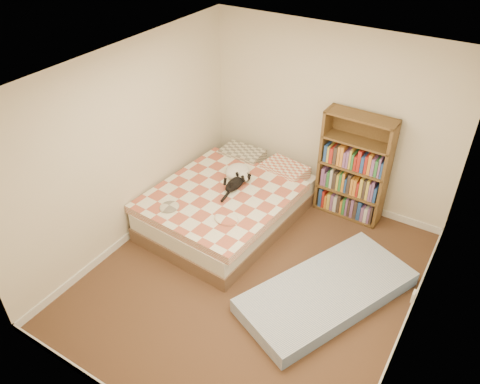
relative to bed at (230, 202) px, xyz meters
The scene contains 6 objects.
room 1.50m from the bed, 44.16° to the right, with size 3.51×4.01×2.51m.
bed is the anchor object (origin of this frame).
bookshelf 1.68m from the bed, 36.81° to the left, with size 0.92×0.33×1.51m.
floor_mattress 1.85m from the bed, 20.83° to the right, with size 0.91×2.02×0.18m, color #6F8AB9.
black_cat 0.34m from the bed, 28.81° to the left, with size 0.28×0.65×0.15m.
white_dog 0.43m from the bed, 96.09° to the left, with size 0.41×0.44×0.18m.
Camera 1 is at (1.97, -3.46, 4.04)m, focal length 35.00 mm.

